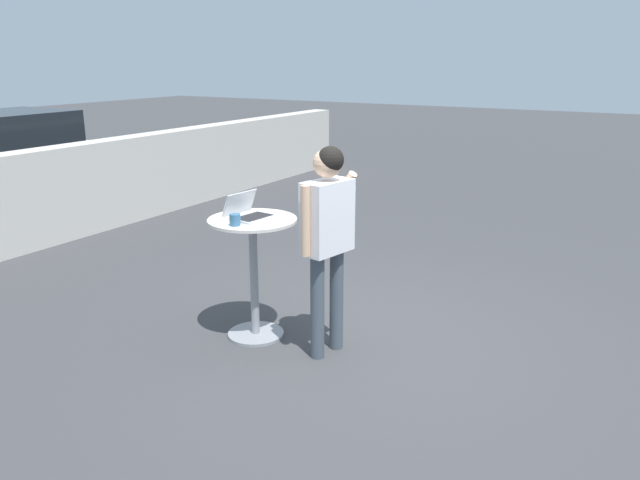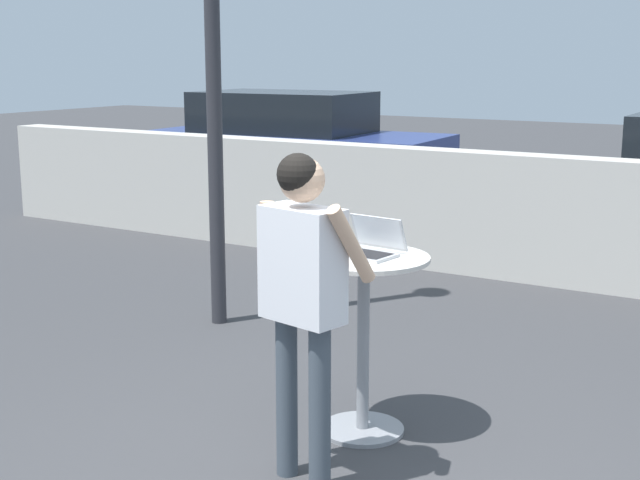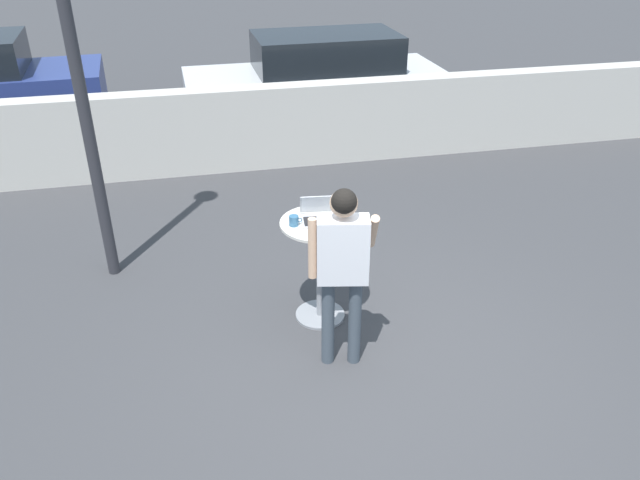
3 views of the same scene
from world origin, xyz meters
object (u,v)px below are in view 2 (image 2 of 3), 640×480
at_px(coffee_mug, 325,243).
at_px(standing_person, 302,277).
at_px(laptop, 369,247).
at_px(cafe_table, 363,318).
at_px(parked_car_further_down, 293,149).

xyz_separation_m(coffee_mug, standing_person, (0.27, -0.67, -0.02)).
bearing_deg(coffee_mug, laptop, 12.01).
height_order(coffee_mug, standing_person, standing_person).
relative_size(coffee_mug, standing_person, 0.07).
bearing_deg(cafe_table, standing_person, -87.32).
distance_m(coffee_mug, parked_car_further_down, 7.65).
bearing_deg(laptop, coffee_mug, -167.99).
bearing_deg(standing_person, parked_car_further_down, 123.38).
bearing_deg(standing_person, cafe_table, 92.68).
distance_m(standing_person, parked_car_further_down, 8.36).
bearing_deg(coffee_mug, standing_person, -67.91).
xyz_separation_m(laptop, parked_car_further_down, (-4.57, 6.25, -0.26)).
relative_size(laptop, coffee_mug, 3.12).
height_order(cafe_table, standing_person, standing_person).
bearing_deg(laptop, cafe_table, -98.39).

